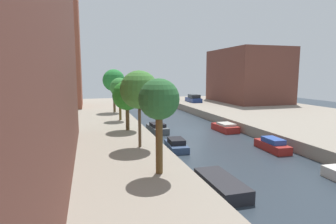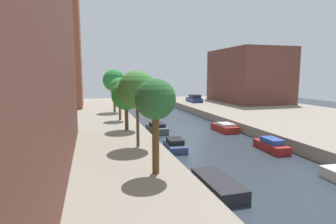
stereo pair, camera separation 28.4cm
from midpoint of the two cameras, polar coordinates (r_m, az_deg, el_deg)
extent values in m
plane|color=#28333D|center=(29.27, 4.00, -4.01)|extent=(84.00, 84.00, 0.00)
cube|color=gray|center=(27.86, -26.42, -4.38)|extent=(20.00, 64.00, 1.00)
cube|color=gray|center=(37.09, 26.30, -1.51)|extent=(20.00, 64.00, 1.00)
cube|color=brown|center=(45.98, -24.72, 16.76)|extent=(10.00, 8.01, 25.36)
cube|color=brown|center=(52.47, 16.03, 7.26)|extent=(10.00, 14.21, 9.48)
cylinder|color=brown|center=(13.90, -2.44, -6.60)|extent=(0.36, 0.36, 3.08)
sphere|color=#2A6631|center=(13.52, -2.49, 2.70)|extent=(2.04, 2.04, 2.04)
cylinder|color=brown|center=(19.04, -6.33, -2.73)|extent=(0.21, 0.21, 3.05)
sphere|color=#3F8034|center=(18.75, -6.44, 4.63)|extent=(2.61, 2.61, 2.61)
cylinder|color=brown|center=(24.97, -8.73, -1.23)|extent=(0.33, 0.33, 2.21)
sphere|color=#277F24|center=(24.73, -8.83, 3.41)|extent=(2.63, 2.63, 2.63)
cylinder|color=brown|center=(30.53, -10.18, 0.99)|extent=(0.27, 0.27, 2.85)
sphere|color=#348537|center=(30.35, -10.28, 5.05)|extent=(2.11, 2.11, 2.11)
cylinder|color=brown|center=(37.13, -11.31, 2.44)|extent=(0.31, 0.31, 3.21)
sphere|color=#247E33|center=(36.98, -11.42, 6.48)|extent=(2.89, 2.89, 2.89)
cube|color=navy|center=(50.29, 5.14, 2.53)|extent=(1.97, 4.35, 0.74)
cube|color=#1E2328|center=(49.93, 5.29, 3.28)|extent=(1.69, 2.41, 0.64)
cube|color=#232328|center=(14.95, 10.45, -14.59)|extent=(1.55, 3.78, 0.66)
cube|color=#33476B|center=(22.18, 1.38, -7.17)|extent=(1.60, 3.19, 0.52)
cube|color=black|center=(22.07, 1.38, -6.03)|extent=(1.29, 1.79, 0.39)
cube|color=#4C5156|center=(28.66, -2.52, -3.59)|extent=(1.68, 3.60, 0.65)
cube|color=black|center=(28.43, -2.46, -2.66)|extent=(1.38, 2.00, 0.34)
cube|color=maroon|center=(23.40, 20.49, -6.73)|extent=(1.39, 3.39, 0.63)
cube|color=#2D4C9E|center=(23.21, 20.70, -5.56)|extent=(1.13, 1.88, 0.39)
cube|color=maroon|center=(29.85, 11.51, -3.27)|extent=(1.71, 3.40, 0.67)
cube|color=#B2ADA3|center=(29.55, 11.75, -2.50)|extent=(1.43, 1.88, 0.23)
camera|label=1|loc=(0.14, -90.23, -0.03)|focal=29.32mm
camera|label=2|loc=(0.14, 89.77, 0.03)|focal=29.32mm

